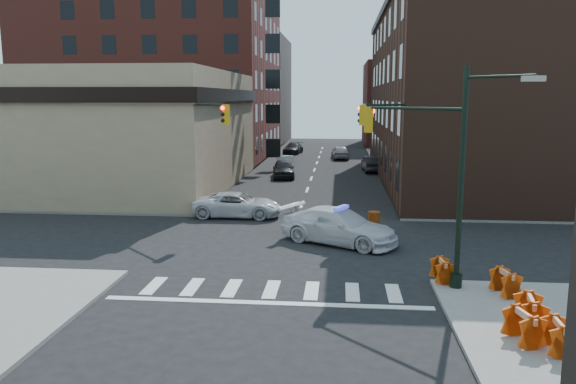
% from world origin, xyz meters
% --- Properties ---
extents(ground, '(140.00, 140.00, 0.00)m').
position_xyz_m(ground, '(0.00, 0.00, 0.00)').
color(ground, black).
rests_on(ground, ground).
extents(sidewalk_nw, '(34.00, 54.50, 0.15)m').
position_xyz_m(sidewalk_nw, '(-23.00, 32.75, 0.07)').
color(sidewalk_nw, gray).
rests_on(sidewalk_nw, ground).
extents(sidewalk_ne, '(34.00, 54.50, 0.15)m').
position_xyz_m(sidewalk_ne, '(23.00, 32.75, 0.07)').
color(sidewalk_ne, gray).
rests_on(sidewalk_ne, ground).
extents(bank_building, '(22.00, 22.00, 9.00)m').
position_xyz_m(bank_building, '(-17.00, 16.50, 4.50)').
color(bank_building, '#9E8A67').
rests_on(bank_building, ground).
extents(apartment_block, '(25.00, 25.00, 24.00)m').
position_xyz_m(apartment_block, '(-18.50, 40.00, 12.00)').
color(apartment_block, maroon).
rests_on(apartment_block, ground).
extents(commercial_row_ne, '(14.00, 34.00, 14.00)m').
position_xyz_m(commercial_row_ne, '(13.00, 22.50, 7.00)').
color(commercial_row_ne, '#45281B').
rests_on(commercial_row_ne, ground).
extents(filler_nw, '(20.00, 18.00, 16.00)m').
position_xyz_m(filler_nw, '(-16.00, 62.00, 8.00)').
color(filler_nw, brown).
rests_on(filler_nw, ground).
extents(filler_ne, '(16.00, 16.00, 12.00)m').
position_xyz_m(filler_ne, '(14.00, 58.00, 6.00)').
color(filler_ne, maroon).
rests_on(filler_ne, ground).
extents(signal_pole_se, '(5.40, 5.27, 8.00)m').
position_xyz_m(signal_pole_se, '(6.04, -5.52, 4.61)').
color(signal_pole_se, black).
rests_on(signal_pole_se, sidewalk_se).
extents(signal_pole_nw, '(3.58, 3.67, 8.00)m').
position_xyz_m(signal_pole_nw, '(-5.85, 5.34, 4.34)').
color(signal_pole_nw, black).
rests_on(signal_pole_nw, sidewalk_nw).
extents(signal_pole_ne, '(3.67, 3.58, 8.00)m').
position_xyz_m(signal_pole_ne, '(5.84, 5.35, 4.34)').
color(signal_pole_ne, black).
rests_on(signal_pole_ne, sidewalk_ne).
extents(tree_ne_near, '(3.00, 3.00, 4.85)m').
position_xyz_m(tree_ne_near, '(7.50, 26.00, 3.49)').
color(tree_ne_near, black).
rests_on(tree_ne_near, sidewalk_ne).
extents(tree_ne_far, '(3.00, 3.00, 4.85)m').
position_xyz_m(tree_ne_far, '(7.50, 34.00, 3.49)').
color(tree_ne_far, black).
rests_on(tree_ne_far, sidewalk_ne).
extents(police_car, '(6.32, 4.87, 1.71)m').
position_xyz_m(police_car, '(2.48, 0.18, 0.85)').
color(police_car, silver).
rests_on(police_car, ground).
extents(pickup, '(5.25, 2.42, 1.46)m').
position_xyz_m(pickup, '(-3.58, 5.80, 0.73)').
color(pickup, silver).
rests_on(pickup, ground).
extents(parked_car_wnear, '(2.41, 4.81, 1.58)m').
position_xyz_m(parked_car_wnear, '(-2.50, 22.46, 0.79)').
color(parked_car_wnear, black).
rests_on(parked_car_wnear, ground).
extents(parked_car_wfar, '(1.47, 4.19, 1.38)m').
position_xyz_m(parked_car_wfar, '(-2.87, 27.73, 0.69)').
color(parked_car_wfar, gray).
rests_on(parked_car_wfar, ground).
extents(parked_car_wdeep, '(2.51, 4.90, 1.36)m').
position_xyz_m(parked_car_wdeep, '(-3.40, 43.76, 0.68)').
color(parked_car_wdeep, black).
rests_on(parked_car_wdeep, ground).
extents(parked_car_enear, '(1.89, 4.53, 1.46)m').
position_xyz_m(parked_car_enear, '(5.50, 27.16, 0.73)').
color(parked_car_enear, black).
rests_on(parked_car_enear, ground).
extents(parked_car_efar, '(2.22, 4.71, 1.56)m').
position_xyz_m(parked_car_efar, '(2.50, 38.23, 0.78)').
color(parked_car_efar, '#93959B').
rests_on(parked_car_efar, ground).
extents(pedestrian_a, '(0.73, 0.67, 1.68)m').
position_xyz_m(pedestrian_a, '(-7.19, 6.15, 0.99)').
color(pedestrian_a, black).
rests_on(pedestrian_a, sidewalk_nw).
extents(pedestrian_b, '(1.01, 0.84, 1.89)m').
position_xyz_m(pedestrian_b, '(-9.68, 6.11, 1.09)').
color(pedestrian_b, black).
rests_on(pedestrian_b, sidewalk_nw).
extents(pedestrian_c, '(0.95, 1.03, 1.69)m').
position_xyz_m(pedestrian_c, '(-13.00, 8.79, 1.00)').
color(pedestrian_c, '#1D202C').
rests_on(pedestrian_c, sidewalk_nw).
extents(barrel_road, '(0.73, 0.73, 1.11)m').
position_xyz_m(barrel_road, '(4.32, 2.64, 0.55)').
color(barrel_road, '#D35D09').
rests_on(barrel_road, ground).
extents(barrel_bank, '(0.66, 0.66, 0.99)m').
position_xyz_m(barrel_bank, '(-5.40, 7.97, 0.49)').
color(barrel_bank, '#C95809').
rests_on(barrel_bank, ground).
extents(barricade_se_a, '(0.65, 1.16, 0.84)m').
position_xyz_m(barricade_se_a, '(6.40, -5.70, 0.57)').
color(barricade_se_a, '#EF5A0B').
rests_on(barricade_se_a, sidewalk_se).
extents(barricade_se_b, '(0.82, 1.28, 0.89)m').
position_xyz_m(barricade_se_b, '(8.36, -7.00, 0.59)').
color(barricade_se_b, '#DD5E0A').
rests_on(barricade_se_b, sidewalk_se).
extents(barricade_se_c, '(0.89, 1.36, 0.94)m').
position_xyz_m(barricade_se_c, '(7.74, -11.00, 0.62)').
color(barricade_se_c, red).
rests_on(barricade_se_c, sidewalk_se).
extents(barricade_se_d, '(0.87, 1.43, 1.00)m').
position_xyz_m(barricade_se_d, '(8.25, -10.00, 0.65)').
color(barricade_se_d, '#ED3A0B').
rests_on(barricade_se_d, sidewalk_se).
extents(barricade_se_e, '(0.65, 1.21, 0.89)m').
position_xyz_m(barricade_se_e, '(8.50, -11.53, 0.60)').
color(barricade_se_e, '#D84E0A').
rests_on(barricade_se_e, sidewalk_se).
extents(barricade_nw_a, '(1.47, 0.96, 1.01)m').
position_xyz_m(barricade_nw_a, '(-8.07, 6.55, 0.66)').
color(barricade_nw_a, orange).
rests_on(barricade_nw_a, sidewalk_nw).
extents(barricade_nw_b, '(1.19, 0.79, 0.82)m').
position_xyz_m(barricade_nw_b, '(-10.77, 6.66, 0.56)').
color(barricade_nw_b, '#DC5E0A').
rests_on(barricade_nw_b, sidewalk_nw).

